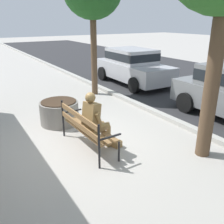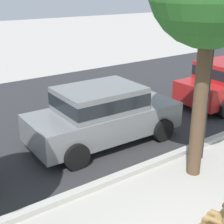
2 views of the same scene
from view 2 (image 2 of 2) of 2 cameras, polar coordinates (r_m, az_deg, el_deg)
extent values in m
cube|color=#2D2D30|center=(10.95, -14.72, -1.07)|extent=(60.00, 9.00, 0.01)
cube|color=#B2AFA8|center=(7.23, -0.81, -11.85)|extent=(60.00, 0.20, 0.12)
cylinder|color=olive|center=(5.45, 17.85, -17.67)|extent=(0.14, 0.28, 0.10)
cylinder|color=olive|center=(5.66, 17.56, -17.78)|extent=(0.20, 0.38, 0.14)
cylinder|color=olive|center=(5.80, 18.35, -16.86)|extent=(0.20, 0.38, 0.14)
cylinder|color=brown|center=(7.20, 14.90, 0.84)|extent=(0.30, 0.30, 3.18)
cube|color=slate|center=(8.83, -1.32, -1.49)|extent=(4.14, 1.79, 0.70)
cube|color=slate|center=(8.52, -2.20, 2.34)|extent=(2.17, 1.61, 0.60)
cube|color=black|center=(8.52, -2.20, 2.34)|extent=(2.18, 1.63, 0.33)
cylinder|color=black|center=(10.29, 2.32, 0.10)|extent=(0.64, 0.23, 0.64)
cylinder|color=black|center=(9.09, 8.72, -3.04)|extent=(0.64, 0.23, 0.64)
cylinder|color=black|center=(9.07, -11.36, -3.28)|extent=(0.64, 0.23, 0.64)
cylinder|color=black|center=(7.68, -6.21, -7.62)|extent=(0.64, 0.23, 0.64)
cylinder|color=black|center=(12.18, 12.73, 2.93)|extent=(0.64, 0.23, 0.64)
cylinder|color=black|center=(7.87, 16.19, 4.04)|extent=(0.12, 0.12, 3.60)
camera|label=1|loc=(8.44, 53.79, 4.30)|focal=39.80mm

